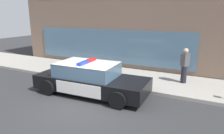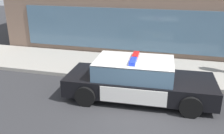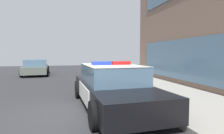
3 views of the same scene
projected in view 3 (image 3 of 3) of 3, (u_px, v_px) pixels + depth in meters
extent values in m
plane|color=#303033|center=(69.00, 117.00, 5.22)|extent=(48.00, 48.00, 0.00)
cube|color=#A39E93|center=(196.00, 104.00, 6.21)|extent=(48.00, 3.24, 0.15)
cube|color=slate|center=(197.00, 60.00, 8.54)|extent=(10.81, 0.08, 2.10)
cube|color=black|center=(113.00, 92.00, 6.11)|extent=(5.05, 2.09, 0.60)
cube|color=silver|center=(132.00, 98.00, 4.58)|extent=(1.77, 1.91, 0.05)
cube|color=silver|center=(101.00, 80.00, 7.77)|extent=(1.47, 1.90, 0.05)
cube|color=silver|center=(139.00, 90.00, 6.48)|extent=(2.09, 0.12, 0.51)
cube|color=silver|center=(83.00, 93.00, 5.94)|extent=(2.09, 0.12, 0.51)
cube|color=yellow|center=(139.00, 90.00, 6.48)|extent=(0.22, 0.02, 0.26)
cube|color=slate|center=(111.00, 74.00, 6.26)|extent=(2.66, 1.80, 0.60)
cube|color=silver|center=(111.00, 65.00, 6.24)|extent=(2.66, 1.80, 0.04)
cube|color=red|center=(121.00, 63.00, 6.33)|extent=(0.23, 0.65, 0.11)
cube|color=blue|center=(101.00, 63.00, 6.14)|extent=(0.23, 0.65, 0.11)
cylinder|color=black|center=(167.00, 109.00, 4.82)|extent=(0.69, 0.25, 0.68)
cylinder|color=black|center=(95.00, 115.00, 4.29)|extent=(0.69, 0.25, 0.68)
cylinder|color=black|center=(123.00, 87.00, 7.96)|extent=(0.69, 0.25, 0.68)
cylinder|color=black|center=(78.00, 89.00, 7.43)|extent=(0.69, 0.25, 0.68)
cylinder|color=#4C994C|center=(147.00, 91.00, 7.72)|extent=(0.28, 0.28, 0.10)
cylinder|color=#4C994C|center=(147.00, 85.00, 7.71)|extent=(0.19, 0.19, 0.45)
sphere|color=#4C994C|center=(147.00, 78.00, 7.69)|extent=(0.22, 0.22, 0.22)
cylinder|color=#B21E19|center=(147.00, 76.00, 7.68)|extent=(0.06, 0.06, 0.05)
cylinder|color=#B21E19|center=(144.00, 84.00, 7.67)|extent=(0.09, 0.10, 0.09)
cylinder|color=#B21E19|center=(150.00, 84.00, 7.74)|extent=(0.09, 0.10, 0.09)
cylinder|color=#B21E19|center=(149.00, 86.00, 7.56)|extent=(0.10, 0.12, 0.12)
cube|color=#596056|center=(36.00, 69.00, 15.62)|extent=(4.37, 2.06, 0.56)
cube|color=slate|center=(36.00, 63.00, 15.58)|extent=(2.31, 1.76, 0.56)
cylinder|color=black|center=(26.00, 70.00, 16.70)|extent=(0.65, 0.24, 0.64)
cylinder|color=black|center=(48.00, 69.00, 17.24)|extent=(0.65, 0.24, 0.64)
cylinder|color=black|center=(21.00, 73.00, 14.01)|extent=(0.65, 0.24, 0.64)
cylinder|color=black|center=(47.00, 72.00, 14.55)|extent=(0.65, 0.24, 0.64)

